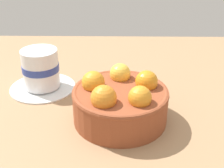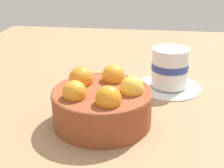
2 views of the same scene
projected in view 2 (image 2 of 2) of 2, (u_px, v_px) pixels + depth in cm
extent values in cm
cube|color=#997551|center=(102.00, 134.00, 54.02)|extent=(134.76, 90.13, 4.42)
cylinder|color=brown|center=(102.00, 107.00, 52.02)|extent=(16.15, 16.15, 5.82)
torus|color=brown|center=(102.00, 93.00, 51.04)|extent=(16.35, 16.35, 1.00)
sphere|color=orange|center=(113.00, 76.00, 54.61)|extent=(3.96, 3.96, 3.96)
sphere|color=orange|center=(81.00, 79.00, 53.45)|extent=(4.14, 4.14, 4.14)
sphere|color=orange|center=(74.00, 92.00, 48.29)|extent=(3.74, 3.74, 3.74)
sphere|color=orange|center=(108.00, 99.00, 46.27)|extent=(3.90, 3.90, 3.90)
sphere|color=yellow|center=(132.00, 87.00, 50.18)|extent=(3.77, 3.77, 3.77)
cylinder|color=white|center=(168.00, 86.00, 66.32)|extent=(13.50, 13.50, 0.60)
cylinder|color=white|center=(170.00, 67.00, 64.66)|extent=(7.33, 7.33, 7.90)
cylinder|color=#2D4299|center=(170.00, 66.00, 64.57)|extent=(7.49, 7.49, 1.42)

